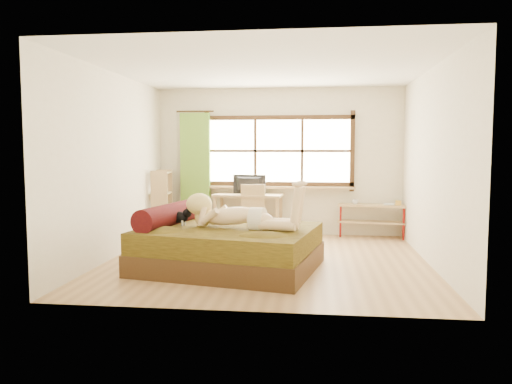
# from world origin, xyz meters

# --- Properties ---
(floor) EXTENTS (4.50, 4.50, 0.00)m
(floor) POSITION_xyz_m (0.00, 0.00, 0.00)
(floor) COLOR #9E754C
(floor) RESTS_ON ground
(ceiling) EXTENTS (4.50, 4.50, 0.00)m
(ceiling) POSITION_xyz_m (0.00, 0.00, 2.70)
(ceiling) COLOR white
(ceiling) RESTS_ON wall_back
(wall_back) EXTENTS (4.50, 0.00, 4.50)m
(wall_back) POSITION_xyz_m (0.00, 2.25, 1.35)
(wall_back) COLOR silver
(wall_back) RESTS_ON floor
(wall_front) EXTENTS (4.50, 0.00, 4.50)m
(wall_front) POSITION_xyz_m (0.00, -2.25, 1.35)
(wall_front) COLOR silver
(wall_front) RESTS_ON floor
(wall_left) EXTENTS (0.00, 4.50, 4.50)m
(wall_left) POSITION_xyz_m (-2.25, 0.00, 1.35)
(wall_left) COLOR silver
(wall_left) RESTS_ON floor
(wall_right) EXTENTS (0.00, 4.50, 4.50)m
(wall_right) POSITION_xyz_m (2.25, 0.00, 1.35)
(wall_right) COLOR silver
(wall_right) RESTS_ON floor
(window) EXTENTS (2.80, 0.16, 1.46)m
(window) POSITION_xyz_m (0.00, 2.22, 1.51)
(window) COLOR #FFEDBF
(window) RESTS_ON wall_back
(curtain) EXTENTS (0.55, 0.10, 2.20)m
(curtain) POSITION_xyz_m (-1.55, 2.13, 1.15)
(curtain) COLOR #437D22
(curtain) RESTS_ON wall_back
(bed) EXTENTS (2.53, 2.18, 0.84)m
(bed) POSITION_xyz_m (-0.51, -0.53, 0.30)
(bed) COLOR #382110
(bed) RESTS_ON floor
(woman) EXTENTS (1.61, 0.74, 0.67)m
(woman) POSITION_xyz_m (-0.30, -0.60, 0.89)
(woman) COLOR beige
(woman) RESTS_ON bed
(kitten) EXTENTS (0.35, 0.20, 0.27)m
(kitten) POSITION_xyz_m (-1.17, -0.45, 0.69)
(kitten) COLOR black
(kitten) RESTS_ON bed
(desk) EXTENTS (1.27, 0.67, 0.77)m
(desk) POSITION_xyz_m (-0.53, 1.95, 0.67)
(desk) COLOR tan
(desk) RESTS_ON floor
(monitor) EXTENTS (0.61, 0.13, 0.35)m
(monitor) POSITION_xyz_m (-0.53, 2.00, 0.94)
(monitor) COLOR black
(monitor) RESTS_ON desk
(chair) EXTENTS (0.47, 0.47, 0.96)m
(chair) POSITION_xyz_m (-0.42, 1.59, 0.54)
(chair) COLOR tan
(chair) RESTS_ON floor
(pipe_shelf) EXTENTS (1.23, 0.48, 0.68)m
(pipe_shelf) POSITION_xyz_m (1.71, 2.07, 0.44)
(pipe_shelf) COLOR tan
(pipe_shelf) RESTS_ON floor
(cup) EXTENTS (0.12, 0.12, 0.09)m
(cup) POSITION_xyz_m (1.40, 2.07, 0.64)
(cup) COLOR gray
(cup) RESTS_ON pipe_shelf
(book) EXTENTS (0.22, 0.27, 0.02)m
(book) POSITION_xyz_m (1.90, 2.07, 0.61)
(book) COLOR gray
(book) RESTS_ON pipe_shelf
(bookshelf) EXTENTS (0.35, 0.55, 1.20)m
(bookshelf) POSITION_xyz_m (-2.08, 1.74, 0.61)
(bookshelf) COLOR tan
(bookshelf) RESTS_ON floor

